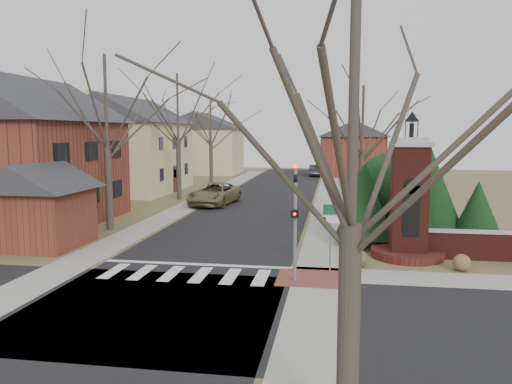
% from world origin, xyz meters
% --- Properties ---
extents(ground, '(120.00, 120.00, 0.00)m').
position_xyz_m(ground, '(0.00, 0.00, 0.00)').
color(ground, brown).
rests_on(ground, ground).
extents(main_street, '(8.00, 70.00, 0.01)m').
position_xyz_m(main_street, '(0.00, 22.00, 0.01)').
color(main_street, black).
rests_on(main_street, ground).
extents(cross_street, '(120.00, 8.00, 0.01)m').
position_xyz_m(cross_street, '(0.00, -3.00, 0.01)').
color(cross_street, black).
rests_on(cross_street, ground).
extents(crosswalk_zone, '(8.00, 2.20, 0.02)m').
position_xyz_m(crosswalk_zone, '(0.00, 0.80, 0.01)').
color(crosswalk_zone, silver).
rests_on(crosswalk_zone, ground).
extents(stop_bar, '(8.00, 0.35, 0.02)m').
position_xyz_m(stop_bar, '(0.00, 2.30, 0.01)').
color(stop_bar, silver).
rests_on(stop_bar, ground).
extents(sidewalk_right_main, '(2.00, 60.00, 0.02)m').
position_xyz_m(sidewalk_right_main, '(5.20, 22.00, 0.01)').
color(sidewalk_right_main, gray).
rests_on(sidewalk_right_main, ground).
extents(sidewalk_left, '(2.00, 60.00, 0.02)m').
position_xyz_m(sidewalk_left, '(-5.20, 22.00, 0.01)').
color(sidewalk_left, gray).
rests_on(sidewalk_left, ground).
extents(curb_apron, '(2.40, 2.40, 0.02)m').
position_xyz_m(curb_apron, '(4.80, 1.00, 0.01)').
color(curb_apron, brown).
rests_on(curb_apron, ground).
extents(traffic_signal_pole, '(0.28, 0.41, 4.50)m').
position_xyz_m(traffic_signal_pole, '(4.30, 0.57, 2.59)').
color(traffic_signal_pole, slate).
rests_on(traffic_signal_pole, ground).
extents(sign_post, '(0.90, 0.07, 2.75)m').
position_xyz_m(sign_post, '(5.59, 1.99, 1.95)').
color(sign_post, slate).
rests_on(sign_post, ground).
extents(brick_gate_monument, '(3.20, 3.20, 6.47)m').
position_xyz_m(brick_gate_monument, '(9.00, 4.99, 2.17)').
color(brick_gate_monument, '#511C18').
rests_on(brick_gate_monument, ground).
extents(house_brick_left, '(9.80, 11.80, 9.42)m').
position_xyz_m(house_brick_left, '(-13.01, 9.99, 4.66)').
color(house_brick_left, brown).
rests_on(house_brick_left, ground).
extents(house_stucco_left, '(9.80, 12.80, 9.28)m').
position_xyz_m(house_stucco_left, '(-13.50, 27.00, 4.59)').
color(house_stucco_left, '#D0C68B').
rests_on(house_stucco_left, ground).
extents(garage_left, '(4.80, 4.80, 4.29)m').
position_xyz_m(garage_left, '(-8.52, 4.49, 2.24)').
color(garage_left, brown).
rests_on(garage_left, ground).
extents(house_distant_left, '(10.80, 8.80, 8.53)m').
position_xyz_m(house_distant_left, '(-12.01, 48.00, 4.25)').
color(house_distant_left, '#D0C68B').
rests_on(house_distant_left, ground).
extents(house_distant_right, '(8.80, 8.80, 7.30)m').
position_xyz_m(house_distant_right, '(7.99, 47.99, 3.65)').
color(house_distant_right, brown).
rests_on(house_distant_right, ground).
extents(evergreen_near, '(2.80, 2.80, 4.10)m').
position_xyz_m(evergreen_near, '(7.20, 7.00, 2.30)').
color(evergreen_near, '#473D33').
rests_on(evergreen_near, ground).
extents(evergreen_mid, '(3.40, 3.40, 4.70)m').
position_xyz_m(evergreen_mid, '(10.50, 8.20, 2.60)').
color(evergreen_mid, '#473D33').
rests_on(evergreen_mid, ground).
extents(evergreen_far, '(2.40, 2.40, 3.30)m').
position_xyz_m(evergreen_far, '(12.50, 7.20, 1.90)').
color(evergreen_far, '#473D33').
rests_on(evergreen_far, ground).
extents(evergreen_mass, '(4.80, 4.80, 4.80)m').
position_xyz_m(evergreen_mass, '(9.00, 9.50, 2.40)').
color(evergreen_mass, black).
rests_on(evergreen_mass, ground).
extents(bare_tree_0, '(8.05, 8.05, 11.15)m').
position_xyz_m(bare_tree_0, '(-7.00, 9.00, 7.70)').
color(bare_tree_0, '#473D33').
rests_on(bare_tree_0, ground).
extents(bare_tree_1, '(8.40, 8.40, 11.64)m').
position_xyz_m(bare_tree_1, '(-7.00, 22.00, 8.03)').
color(bare_tree_1, '#473D33').
rests_on(bare_tree_1, ground).
extents(bare_tree_2, '(7.35, 7.35, 10.19)m').
position_xyz_m(bare_tree_2, '(-7.50, 35.00, 7.03)').
color(bare_tree_2, '#473D33').
rests_on(bare_tree_2, ground).
extents(bare_tree_3, '(7.00, 7.00, 9.70)m').
position_xyz_m(bare_tree_3, '(7.50, 16.00, 6.69)').
color(bare_tree_3, '#473D33').
rests_on(bare_tree_3, ground).
extents(bare_tree_4, '(6.65, 6.65, 9.21)m').
position_xyz_m(bare_tree_4, '(6.00, -9.00, 6.35)').
color(bare_tree_4, '#473D33').
rests_on(bare_tree_4, ground).
extents(pickup_truck, '(3.47, 6.31, 1.67)m').
position_xyz_m(pickup_truck, '(-3.40, 19.58, 0.84)').
color(pickup_truck, brown).
rests_on(pickup_truck, ground).
extents(distant_car, '(1.57, 4.39, 1.44)m').
position_xyz_m(distant_car, '(3.40, 46.25, 0.72)').
color(distant_car, '#313438').
rests_on(distant_car, ground).
extents(dry_shrub_left, '(0.70, 0.70, 0.70)m').
position_xyz_m(dry_shrub_left, '(6.80, 3.00, 0.35)').
color(dry_shrub_left, brown).
rests_on(dry_shrub_left, ground).
extents(dry_shrub_right, '(0.70, 0.70, 0.70)m').
position_xyz_m(dry_shrub_right, '(10.85, 3.00, 0.35)').
color(dry_shrub_right, brown).
rests_on(dry_shrub_right, ground).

